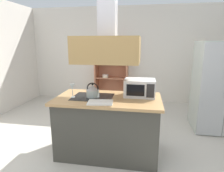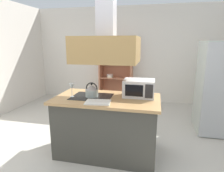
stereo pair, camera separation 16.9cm
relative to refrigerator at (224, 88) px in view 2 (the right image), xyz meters
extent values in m
plane|color=beige|center=(-1.87, -1.24, -0.87)|extent=(7.80, 7.80, 0.00)
cube|color=silver|center=(-1.87, 1.76, 0.48)|extent=(6.00, 0.12, 2.70)
cube|color=#3D3C34|center=(-1.96, -1.20, -0.44)|extent=(1.48, 0.79, 0.86)
cube|color=tan|center=(-1.96, -1.20, 0.01)|extent=(1.56, 0.87, 0.04)
cube|color=black|center=(-2.20, -1.20, 0.04)|extent=(0.60, 0.48, 0.00)
cube|color=#AE844A|center=(-1.96, -1.20, 0.74)|extent=(0.90, 0.70, 0.36)
cube|color=#B9B7BF|center=(-1.96, -1.20, 1.38)|extent=(0.24, 0.24, 0.92)
cube|color=#B1BDB5|center=(0.00, 0.01, 0.00)|extent=(0.90, 0.72, 1.73)
cube|color=#B7BABC|center=(-0.22, -0.36, 0.00)|extent=(0.44, 0.03, 1.69)
cube|color=#B7704F|center=(-2.83, 1.50, 0.01)|extent=(0.04, 0.40, 1.76)
cube|color=#B7704F|center=(-1.93, 1.50, 0.01)|extent=(0.04, 0.40, 1.76)
cube|color=#B7704F|center=(-2.38, 1.50, 0.88)|extent=(0.94, 0.40, 0.03)
cube|color=#B7704F|center=(-2.38, 1.50, -0.83)|extent=(0.94, 0.40, 0.08)
cube|color=#B7704F|center=(-2.38, 1.69, 0.01)|extent=(0.94, 0.02, 1.76)
cube|color=#B7704F|center=(-2.38, 1.50, -0.16)|extent=(0.86, 0.36, 0.02)
cube|color=#B7704F|center=(-2.38, 1.50, 0.28)|extent=(0.86, 0.36, 0.02)
cylinder|color=beige|center=(-2.55, 1.45, -0.12)|extent=(0.18, 0.18, 0.05)
cylinder|color=beige|center=(-2.55, 1.45, -0.08)|extent=(0.17, 0.17, 0.05)
cylinder|color=silver|center=(-2.27, 1.46, 0.35)|extent=(0.01, 0.01, 0.12)
cone|color=silver|center=(-2.27, 1.46, 0.45)|extent=(0.07, 0.07, 0.08)
cylinder|color=silver|center=(-2.12, 1.46, 0.35)|extent=(0.01, 0.01, 0.12)
cone|color=silver|center=(-2.12, 1.46, 0.45)|extent=(0.07, 0.07, 0.08)
cylinder|color=#B2BDB5|center=(-2.20, -1.20, 0.09)|extent=(0.19, 0.19, 0.11)
cone|color=#B2B0B7|center=(-2.20, -1.20, 0.18)|extent=(0.18, 0.18, 0.07)
sphere|color=black|center=(-2.20, -1.20, 0.23)|extent=(0.03, 0.03, 0.03)
torus|color=black|center=(-2.20, -1.20, 0.16)|extent=(0.18, 0.02, 0.18)
cube|color=white|center=(-2.02, -1.48, 0.04)|extent=(0.36, 0.28, 0.02)
cube|color=silver|center=(-1.50, -1.03, 0.16)|extent=(0.46, 0.34, 0.26)
cube|color=black|center=(-1.56, -1.21, 0.16)|extent=(0.26, 0.01, 0.17)
cube|color=#262628|center=(-1.35, -1.21, 0.16)|extent=(0.11, 0.01, 0.20)
cylinder|color=silver|center=(-2.49, -1.28, 0.04)|extent=(0.06, 0.06, 0.01)
cylinder|color=silver|center=(-2.49, -1.28, 0.10)|extent=(0.01, 0.01, 0.11)
cone|color=silver|center=(-2.49, -1.28, 0.20)|extent=(0.08, 0.08, 0.09)
camera|label=1|loc=(-1.44, -3.92, 0.84)|focal=30.99mm
camera|label=2|loc=(-1.27, -3.89, 0.84)|focal=30.99mm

